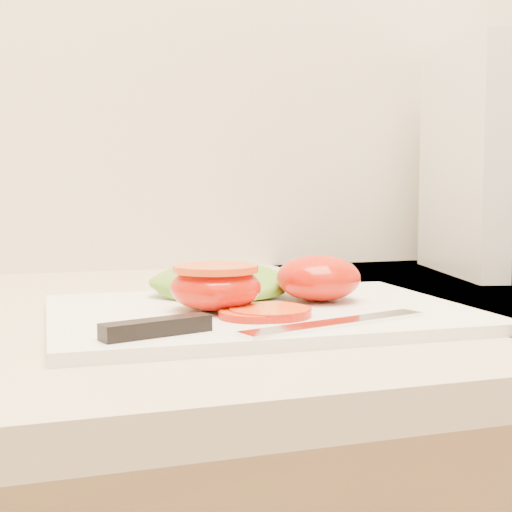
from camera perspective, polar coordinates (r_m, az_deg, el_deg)
name	(u,v)px	position (r m, az deg, el deg)	size (l,w,h in m)	color
cutting_board	(260,313)	(0.63, 0.28, -4.60)	(0.36, 0.26, 0.01)	white
tomato_half_dome	(318,278)	(0.67, 5.02, -1.75)	(0.08, 0.08, 0.04)	red
tomato_half_cut	(216,286)	(0.61, -3.25, -2.37)	(0.08, 0.08, 0.04)	red
tomato_slice_0	(270,312)	(0.59, 1.09, -4.49)	(0.07, 0.07, 0.01)	orange
tomato_slice_1	(256,314)	(0.58, -0.01, -4.65)	(0.06, 0.06, 0.01)	orange
lettuce_leaf_0	(222,283)	(0.70, -2.70, -2.14)	(0.14, 0.10, 0.03)	#589527
knife	(230,326)	(0.53, -2.07, -5.59)	(0.27, 0.07, 0.01)	silver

